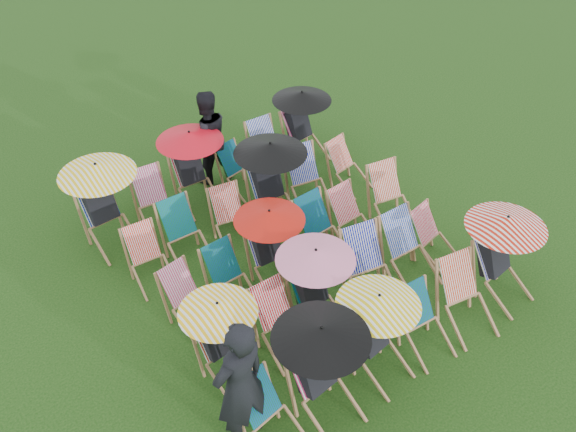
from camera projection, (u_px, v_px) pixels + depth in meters
ground at (298, 267)px, 10.15m from camera, size 100.00×100.00×0.00m
deckchair_0 at (273, 418)px, 7.53m from camera, size 0.72×0.91×0.90m
deckchair_1 at (323, 371)px, 7.69m from camera, size 1.19×1.27×1.41m
deckchair_2 at (379, 334)px, 8.22m from camera, size 1.09×1.17×1.29m
deckchair_3 at (426, 324)px, 8.65m from camera, size 0.65×0.86×0.90m
deckchair_4 at (468, 298)px, 8.96m from camera, size 0.80×1.00×0.99m
deckchair_5 at (503, 256)px, 9.29m from camera, size 1.16×1.24×1.38m
deckchair_6 at (222, 339)px, 8.21m from camera, size 1.02×1.09×1.21m
deckchair_7 at (282, 324)px, 8.63m from camera, size 0.63×0.87×0.94m
deckchair_8 at (317, 288)px, 8.84m from camera, size 1.10×1.16×1.31m
deckchair_9 at (371, 269)px, 9.38m from camera, size 0.85×1.06×1.03m
deckchair_10 at (411, 251)px, 9.70m from camera, size 0.68×0.95×1.02m
deckchair_11 at (436, 238)px, 10.05m from camera, size 0.71×0.88×0.86m
deckchair_12 at (190, 299)px, 9.03m from camera, size 0.68×0.86×0.85m
deckchair_13 at (232, 280)px, 9.30m from camera, size 0.63×0.86×0.90m
deckchair_14 at (271, 246)px, 9.55m from camera, size 1.06×1.11×1.26m
deckchair_15 at (323, 231)px, 10.08m from camera, size 0.70×0.94×0.98m
deckchair_16 at (354, 218)px, 10.39m from camera, size 0.64×0.86×0.90m
deckchair_17 at (392, 197)px, 10.77m from camera, size 0.77×0.97×0.96m
deckchair_18 at (149, 259)px, 9.67m from camera, size 0.62×0.83×0.86m
deckchair_19 at (186, 235)px, 10.03m from camera, size 0.65×0.89×0.95m
deckchair_20 at (232, 219)px, 10.39m from camera, size 0.70×0.89×0.88m
deckchair_21 at (272, 182)px, 10.63m from camera, size 1.22×1.27×1.44m
deckchair_22 at (309, 180)px, 11.13m from camera, size 0.79×1.00×0.98m
deckchair_23 at (349, 166)px, 11.58m from camera, size 0.69×0.86×0.85m
deckchair_24 at (104, 204)px, 10.17m from camera, size 1.22×1.29×1.45m
deckchair_25 at (155, 201)px, 10.71m from camera, size 0.69×0.90×0.92m
deckchair_26 at (193, 167)px, 11.03m from camera, size 1.15×1.20×1.36m
deckchair_27 at (240, 170)px, 11.49m from camera, size 0.68×0.85×0.83m
deckchair_28 at (270, 149)px, 11.90m from camera, size 0.66×0.90×0.95m
deckchair_29 at (304, 124)px, 12.17m from camera, size 1.12×1.20×1.33m
person_left at (240, 385)px, 7.26m from camera, size 0.77×0.56×1.96m
person_rear at (207, 138)px, 11.43m from camera, size 0.95×0.78×1.79m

